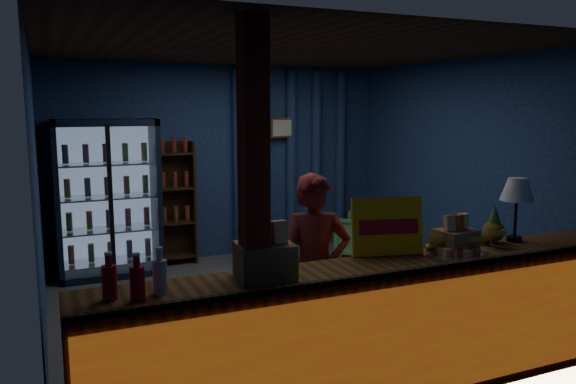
% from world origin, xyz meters
% --- Properties ---
extents(ground, '(4.60, 4.60, 0.00)m').
position_xyz_m(ground, '(0.00, 0.00, 0.00)').
color(ground, '#515154').
rests_on(ground, ground).
extents(room_walls, '(4.60, 4.60, 4.60)m').
position_xyz_m(room_walls, '(0.00, 0.00, 1.57)').
color(room_walls, navy).
rests_on(room_walls, ground).
extents(counter, '(4.40, 0.57, 0.99)m').
position_xyz_m(counter, '(0.00, -1.91, 0.48)').
color(counter, brown).
rests_on(counter, ground).
extents(support_post, '(0.16, 0.16, 2.60)m').
position_xyz_m(support_post, '(-1.05, -1.90, 1.30)').
color(support_post, maroon).
rests_on(support_post, ground).
extents(beverage_cooler, '(1.20, 0.62, 1.90)m').
position_xyz_m(beverage_cooler, '(-1.55, 1.92, 0.93)').
color(beverage_cooler, black).
rests_on(beverage_cooler, ground).
extents(bottle_shelf, '(0.50, 0.28, 1.60)m').
position_xyz_m(bottle_shelf, '(-0.70, 2.06, 0.79)').
color(bottle_shelf, '#3C2913').
rests_on(bottle_shelf, ground).
extents(curtain_folds, '(1.74, 0.14, 2.50)m').
position_xyz_m(curtain_folds, '(1.00, 2.14, 1.30)').
color(curtain_folds, navy).
rests_on(curtain_folds, room_walls).
extents(framed_picture, '(0.36, 0.04, 0.28)m').
position_xyz_m(framed_picture, '(0.85, 2.10, 1.75)').
color(framed_picture, gold).
rests_on(framed_picture, room_walls).
extents(shopkeeper, '(0.64, 0.50, 1.54)m').
position_xyz_m(shopkeeper, '(-0.32, -1.31, 0.77)').
color(shopkeeper, maroon).
rests_on(shopkeeper, ground).
extents(green_chair, '(0.90, 0.90, 0.59)m').
position_xyz_m(green_chair, '(1.72, 1.34, 0.29)').
color(green_chair, '#58AA55').
rests_on(green_chair, ground).
extents(side_table, '(0.65, 0.57, 0.58)m').
position_xyz_m(side_table, '(0.32, 1.52, 0.25)').
color(side_table, '#3C2913').
rests_on(side_table, ground).
extents(yellow_sign, '(0.55, 0.23, 0.43)m').
position_xyz_m(yellow_sign, '(0.08, -1.69, 1.17)').
color(yellow_sign, yellow).
rests_on(yellow_sign, counter).
extents(soda_bottles, '(0.37, 0.17, 0.28)m').
position_xyz_m(soda_bottles, '(-1.79, -1.91, 1.06)').
color(soda_bottles, red).
rests_on(soda_bottles, counter).
extents(snack_box_left, '(0.38, 0.32, 0.38)m').
position_xyz_m(snack_box_left, '(-0.97, -1.86, 1.08)').
color(snack_box_left, olive).
rests_on(snack_box_left, counter).
extents(snack_box_centre, '(0.31, 0.26, 0.30)m').
position_xyz_m(snack_box_centre, '(0.58, -1.87, 1.06)').
color(snack_box_centre, olive).
rests_on(snack_box_centre, counter).
extents(pastry_tray, '(0.46, 0.46, 0.08)m').
position_xyz_m(pastry_tray, '(0.54, -1.94, 0.98)').
color(pastry_tray, silver).
rests_on(pastry_tray, counter).
extents(banana_bunches, '(0.78, 0.30, 0.17)m').
position_xyz_m(banana_bunches, '(0.70, -1.84, 1.04)').
color(banana_bunches, gold).
rests_on(banana_bunches, counter).
extents(table_lamp, '(0.27, 0.27, 0.53)m').
position_xyz_m(table_lamp, '(1.28, -1.75, 1.36)').
color(table_lamp, black).
rests_on(table_lamp, counter).
extents(pineapple, '(0.18, 0.18, 0.30)m').
position_xyz_m(pineapple, '(1.09, -1.72, 1.08)').
color(pineapple, olive).
rests_on(pineapple, counter).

